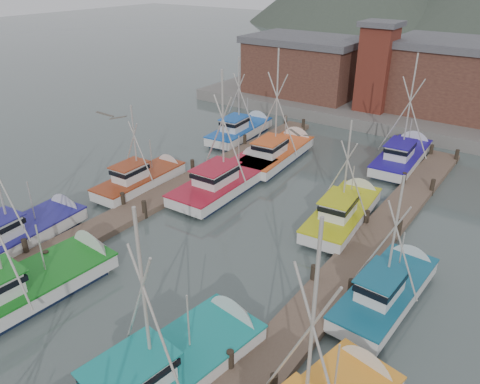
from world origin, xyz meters
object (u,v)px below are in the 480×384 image
Objects in this scene: boat_8 at (230,179)px; boat_12 at (279,152)px; lookout_tower at (377,66)px; boat_4 at (25,288)px.

boat_12 is at bearing 87.26° from boat_8.
boat_4 reaches higher than lookout_tower.
boat_8 is (-2.25, -21.18, -4.87)m from lookout_tower.
boat_4 is at bearing -93.43° from boat_8.
boat_4 is 15.86m from boat_8.
boat_8 is at bearing -95.72° from boat_12.
boat_12 is at bearing 91.47° from boat_4.
boat_8 is at bearing -96.06° from lookout_tower.
boat_12 is (-2.12, -14.63, -4.87)m from lookout_tower.
boat_4 reaches higher than boat_8.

